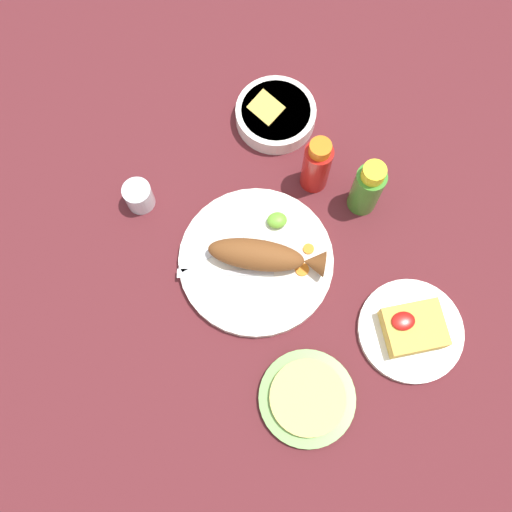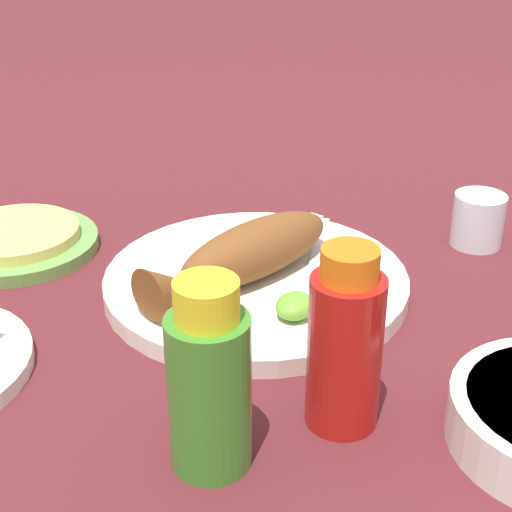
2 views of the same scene
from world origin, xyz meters
name	(u,v)px [view 2 (image 2 of 2)]	position (x,y,z in m)	size (l,w,h in m)	color
ground_plane	(256,290)	(0.00, 0.00, 0.00)	(4.00, 4.00, 0.00)	#561E23
main_plate	(256,282)	(0.00, 0.00, 0.01)	(0.30, 0.30, 0.02)	white
fried_fish	(244,254)	(-0.01, 0.01, 0.05)	(0.23, 0.13, 0.06)	brown
fork_near	(276,240)	(0.08, 0.01, 0.02)	(0.18, 0.05, 0.00)	silver
fork_far	(316,251)	(0.07, -0.03, 0.02)	(0.18, 0.07, 0.00)	silver
carrot_slice_near	(200,321)	(-0.10, 0.00, 0.02)	(0.02, 0.02, 0.00)	orange
carrot_slice_mid	(179,301)	(-0.08, 0.04, 0.02)	(0.03, 0.03, 0.00)	orange
lime_wedge_main	(295,306)	(-0.06, -0.07, 0.03)	(0.04, 0.03, 0.02)	#6BB233
hot_sauce_bottle_red	(345,344)	(-0.15, -0.15, 0.07)	(0.06, 0.06, 0.15)	#B21914
hot_sauce_bottle_green	(209,383)	(-0.23, -0.08, 0.07)	(0.06, 0.06, 0.15)	#3D8428
salt_cup	(478,223)	(0.20, -0.17, 0.03)	(0.06, 0.06, 0.06)	silver
tortilla_plate	(17,244)	(-0.04, 0.27, 0.01)	(0.18, 0.18, 0.01)	#6B9E4C
tortilla_stack	(16,234)	(-0.04, 0.27, 0.02)	(0.14, 0.14, 0.01)	#E0C666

